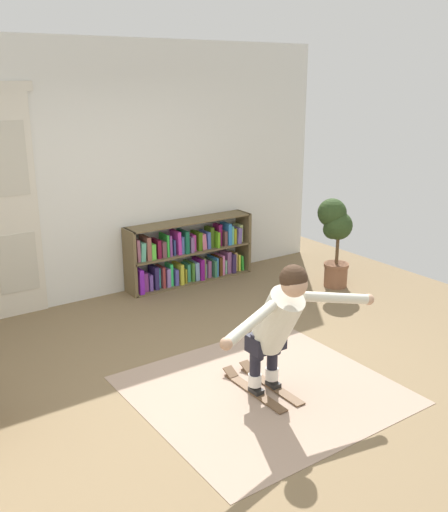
% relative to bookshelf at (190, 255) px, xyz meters
% --- Properties ---
extents(ground_plane, '(7.20, 7.20, 0.00)m').
position_rel_bookshelf_xyz_m(ground_plane, '(-1.00, -2.39, -0.35)').
color(ground_plane, brown).
extents(back_wall, '(6.00, 0.10, 2.90)m').
position_rel_bookshelf_xyz_m(back_wall, '(-1.00, 0.21, 1.10)').
color(back_wall, silver).
rests_on(back_wall, ground).
extents(rug, '(2.01, 1.90, 0.01)m').
position_rel_bookshelf_xyz_m(rug, '(-0.90, -2.62, -0.35)').
color(rug, gray).
rests_on(rug, ground).
extents(bookshelf, '(1.70, 0.30, 0.80)m').
position_rel_bookshelf_xyz_m(bookshelf, '(0.00, 0.00, 0.00)').
color(bookshelf, brown).
rests_on(bookshelf, ground).
extents(potted_plant, '(0.41, 0.44, 1.09)m').
position_rel_bookshelf_xyz_m(potted_plant, '(1.40, -1.11, 0.34)').
color(potted_plant, brown).
rests_on(potted_plant, ground).
extents(skis_pair, '(0.27, 0.77, 0.07)m').
position_rel_bookshelf_xyz_m(skis_pair, '(-0.90, -2.59, -0.33)').
color(skis_pair, brown).
rests_on(skis_pair, rug).
extents(person_skier, '(1.48, 0.60, 1.11)m').
position_rel_bookshelf_xyz_m(person_skier, '(-0.89, -2.80, 0.35)').
color(person_skier, white).
rests_on(person_skier, skis_pair).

